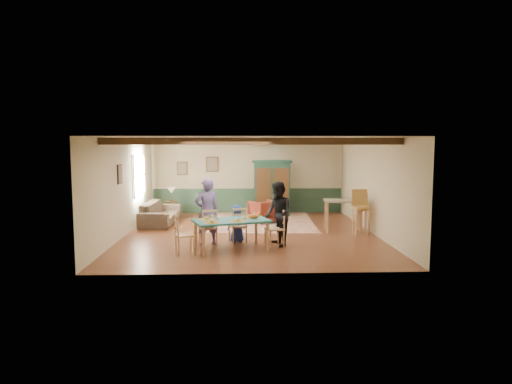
{
  "coord_description": "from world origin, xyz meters",
  "views": [
    {
      "loc": [
        -0.29,
        -12.78,
        2.56
      ],
      "look_at": [
        0.18,
        0.41,
        1.15
      ],
      "focal_mm": 32.0,
      "sensor_mm": 36.0,
      "label": 1
    }
  ],
  "objects_px": {
    "dining_chair_end_left": "(185,234)",
    "armoire": "(272,188)",
    "person_man": "(207,212)",
    "end_table": "(172,209)",
    "dining_chair_far_left": "(208,227)",
    "dining_table": "(231,235)",
    "dining_chair_far_right": "(238,225)",
    "armchair": "(264,211)",
    "person_woman": "(278,214)",
    "table_lamp": "(171,194)",
    "cat": "(254,216)",
    "sofa": "(160,213)",
    "person_child": "(237,224)",
    "dining_chair_end_right": "(275,228)",
    "bar_stool_left": "(361,213)",
    "bar_stool_right": "(363,213)",
    "counter_table": "(343,216)"
  },
  "relations": [
    {
      "from": "dining_chair_far_left",
      "to": "bar_stool_left",
      "type": "xyz_separation_m",
      "value": [
        4.17,
        1.09,
        0.17
      ]
    },
    {
      "from": "dining_chair_far_right",
      "to": "dining_chair_end_left",
      "type": "distance_m",
      "value": 1.67
    },
    {
      "from": "dining_chair_end_left",
      "to": "person_man",
      "type": "bearing_deg",
      "value": -43.15
    },
    {
      "from": "dining_chair_far_left",
      "to": "dining_table",
      "type": "bearing_deg",
      "value": 119.05
    },
    {
      "from": "sofa",
      "to": "cat",
      "type": "bearing_deg",
      "value": -139.48
    },
    {
      "from": "person_woman",
      "to": "armoire",
      "type": "distance_m",
      "value": 4.89
    },
    {
      "from": "cat",
      "to": "dining_chair_far_left",
      "type": "bearing_deg",
      "value": 139.2
    },
    {
      "from": "person_man",
      "to": "end_table",
      "type": "distance_m",
      "value": 4.92
    },
    {
      "from": "dining_chair_end_left",
      "to": "counter_table",
      "type": "xyz_separation_m",
      "value": [
        4.29,
        2.61,
        -0.01
      ]
    },
    {
      "from": "person_child",
      "to": "table_lamp",
      "type": "relative_size",
      "value": 2.02
    },
    {
      "from": "dining_table",
      "to": "dining_chair_end_right",
      "type": "bearing_deg",
      "value": 18.34
    },
    {
      "from": "cat",
      "to": "sofa",
      "type": "relative_size",
      "value": 0.15
    },
    {
      "from": "dining_chair_far_left",
      "to": "person_child",
      "type": "xyz_separation_m",
      "value": [
        0.72,
        0.32,
        0.03
      ]
    },
    {
      "from": "dining_chair_end_left",
      "to": "person_woman",
      "type": "distance_m",
      "value": 2.38
    },
    {
      "from": "dining_chair_end_left",
      "to": "cat",
      "type": "relative_size",
      "value": 2.64
    },
    {
      "from": "dining_chair_far_left",
      "to": "end_table",
      "type": "bearing_deg",
      "value": -89.49
    },
    {
      "from": "dining_table",
      "to": "bar_stool_left",
      "type": "relative_size",
      "value": 1.38
    },
    {
      "from": "dining_chair_far_left",
      "to": "dining_chair_end_left",
      "type": "height_order",
      "value": "same"
    },
    {
      "from": "dining_table",
      "to": "table_lamp",
      "type": "xyz_separation_m",
      "value": [
        -2.2,
        5.25,
        0.41
      ]
    },
    {
      "from": "person_man",
      "to": "end_table",
      "type": "xyz_separation_m",
      "value": [
        -1.58,
        4.63,
        -0.58
      ]
    },
    {
      "from": "bar_stool_right",
      "to": "person_man",
      "type": "bearing_deg",
      "value": -164.67
    },
    {
      "from": "dining_chair_far_right",
      "to": "armchair",
      "type": "relative_size",
      "value": 1.15
    },
    {
      "from": "dining_chair_far_left",
      "to": "dining_chair_end_right",
      "type": "bearing_deg",
      "value": 155.08
    },
    {
      "from": "dining_chair_far_left",
      "to": "person_child",
      "type": "relative_size",
      "value": 0.95
    },
    {
      "from": "person_child",
      "to": "armoire",
      "type": "xyz_separation_m",
      "value": [
        1.22,
        4.4,
        0.49
      ]
    },
    {
      "from": "person_woman",
      "to": "dining_chair_end_left",
      "type": "bearing_deg",
      "value": -90.0
    },
    {
      "from": "cat",
      "to": "bar_stool_left",
      "type": "bearing_deg",
      "value": 8.86
    },
    {
      "from": "dining_table",
      "to": "bar_stool_left",
      "type": "bearing_deg",
      "value": 24.58
    },
    {
      "from": "armoire",
      "to": "bar_stool_left",
      "type": "relative_size",
      "value": 1.54
    },
    {
      "from": "dining_chair_far_left",
      "to": "cat",
      "type": "bearing_deg",
      "value": 139.2
    },
    {
      "from": "person_man",
      "to": "person_woman",
      "type": "height_order",
      "value": "person_man"
    },
    {
      "from": "dining_table",
      "to": "armchair",
      "type": "distance_m",
      "value": 3.93
    },
    {
      "from": "dining_table",
      "to": "bar_stool_left",
      "type": "height_order",
      "value": "bar_stool_left"
    },
    {
      "from": "armchair",
      "to": "dining_chair_far_right",
      "type": "bearing_deg",
      "value": 44.31
    },
    {
      "from": "person_woman",
      "to": "cat",
      "type": "xyz_separation_m",
      "value": [
        -0.62,
        -0.31,
        0.01
      ]
    },
    {
      "from": "person_woman",
      "to": "bar_stool_left",
      "type": "distance_m",
      "value": 2.72
    },
    {
      "from": "armoire",
      "to": "dining_chair_end_left",
      "type": "bearing_deg",
      "value": -111.36
    },
    {
      "from": "dining_chair_far_left",
      "to": "person_man",
      "type": "distance_m",
      "value": 0.39
    },
    {
      "from": "dining_chair_far_left",
      "to": "counter_table",
      "type": "bearing_deg",
      "value": -174.23
    },
    {
      "from": "bar_stool_left",
      "to": "cat",
      "type": "bearing_deg",
      "value": -152.05
    },
    {
      "from": "dining_table",
      "to": "table_lamp",
      "type": "bearing_deg",
      "value": 112.74
    },
    {
      "from": "armoire",
      "to": "person_man",
      "type": "bearing_deg",
      "value": -111.02
    },
    {
      "from": "dining_chair_end_left",
      "to": "armoire",
      "type": "height_order",
      "value": "armoire"
    },
    {
      "from": "dining_chair_end_right",
      "to": "armoire",
      "type": "xyz_separation_m",
      "value": [
        0.27,
        4.91,
        0.52
      ]
    },
    {
      "from": "end_table",
      "to": "dining_chair_end_right",
      "type": "bearing_deg",
      "value": -56.25
    },
    {
      "from": "dining_chair_far_right",
      "to": "person_man",
      "type": "distance_m",
      "value": 0.87
    },
    {
      "from": "dining_chair_far_left",
      "to": "person_child",
      "type": "bearing_deg",
      "value": -174.29
    },
    {
      "from": "person_woman",
      "to": "cat",
      "type": "relative_size",
      "value": 4.58
    },
    {
      "from": "table_lamp",
      "to": "dining_table",
      "type": "bearing_deg",
      "value": -67.26
    },
    {
      "from": "dining_chair_far_right",
      "to": "sofa",
      "type": "bearing_deg",
      "value": -68.56
    }
  ]
}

